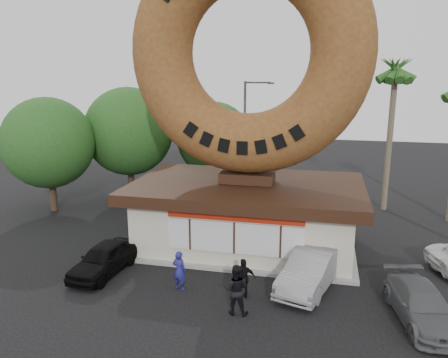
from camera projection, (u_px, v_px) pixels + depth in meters
ground at (218, 304)px, 16.47m from camera, size 90.00×90.00×0.00m
donut_shop at (247, 212)px, 21.72m from camera, size 11.20×7.20×3.80m
giant_donut at (249, 52)px, 19.94m from camera, size 11.25×2.87×11.25m
tree_west at (129, 132)px, 29.79m from camera, size 6.00×6.00×7.65m
tree_mid at (214, 139)px, 30.61m from camera, size 5.20×5.20×6.63m
tree_far at (48, 143)px, 26.85m from camera, size 5.60×5.60×7.14m
palm_near at (395, 75)px, 26.10m from camera, size 2.60×2.60×9.75m
street_lamp at (247, 132)px, 30.98m from camera, size 2.11×0.20×8.00m
person_left at (179, 271)px, 17.40m from camera, size 0.67×0.51×1.65m
person_center at (236, 289)px, 15.63m from camera, size 0.95×0.75×1.89m
person_right at (244, 279)px, 16.78m from camera, size 1.02×0.72×1.60m
car_black at (104, 259)px, 18.90m from camera, size 1.95×4.04×1.33m
car_silver at (311, 270)px, 17.68m from camera, size 2.78×4.78×1.49m
car_grey at (422, 305)px, 15.24m from camera, size 2.46×4.50×1.23m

